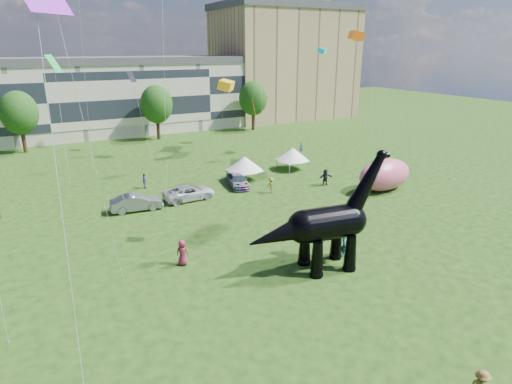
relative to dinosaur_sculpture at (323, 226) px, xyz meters
name	(u,v)px	position (x,y,z in m)	size (l,w,h in m)	color
ground	(288,321)	(-5.34, -4.17, -3.20)	(220.00, 220.00, 0.00)	#16330C
terrace_row	(45,103)	(-13.34, 57.83, 2.80)	(78.00, 11.00, 12.00)	beige
apartment_block	(284,65)	(34.66, 60.83, 7.80)	(28.00, 18.00, 22.00)	tan
tree_mid_left	(18,109)	(-17.34, 48.83, 3.09)	(5.20, 5.20, 9.44)	#382314
tree_mid_right	(156,101)	(2.66, 48.83, 3.09)	(5.20, 5.20, 9.44)	#382314
tree_far_right	(253,96)	(20.66, 48.83, 3.09)	(5.20, 5.20, 9.44)	#382314
dinosaur_sculpture	(323,226)	(0.00, 0.00, 0.00)	(10.42, 3.34, 8.48)	black
car_grey	(136,202)	(-8.67, 17.37, -2.41)	(1.68, 4.81, 1.58)	gray
car_white	(189,193)	(-3.19, 17.91, -2.46)	(2.44, 5.30, 1.47)	white
car_dark	(238,181)	(2.99, 19.38, -2.52)	(1.92, 4.72, 1.37)	#595960
gazebo_near	(245,164)	(4.77, 21.13, -1.20)	(4.69, 4.69, 2.84)	white
gazebo_far	(293,154)	(12.23, 22.47, -1.25)	(4.10, 4.10, 2.78)	white
inflatable_pink	(385,175)	(16.40, 10.76, -1.48)	(6.89, 3.44, 3.44)	#D7537A
visitors	(184,224)	(-6.47, 10.11, -2.30)	(50.23, 43.41, 1.89)	#30793E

